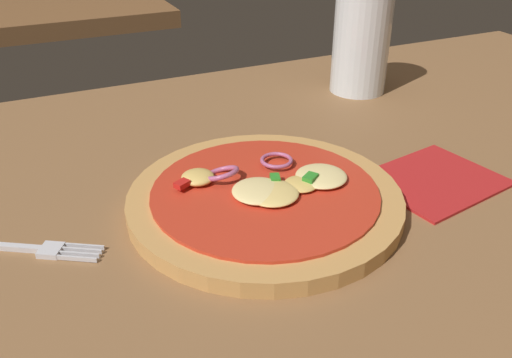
# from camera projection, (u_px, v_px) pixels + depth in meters

# --- Properties ---
(dining_table) EXTENTS (1.47, 0.84, 0.04)m
(dining_table) POSITION_uv_depth(u_px,v_px,m) (257.00, 240.00, 0.50)
(dining_table) COLOR brown
(dining_table) RESTS_ON ground
(pizza) EXTENTS (0.26, 0.26, 0.03)m
(pizza) POSITION_uv_depth(u_px,v_px,m) (265.00, 197.00, 0.51)
(pizza) COLOR tan
(pizza) RESTS_ON dining_table
(fork) EXTENTS (0.14, 0.09, 0.01)m
(fork) POSITION_uv_depth(u_px,v_px,m) (19.00, 248.00, 0.45)
(fork) COLOR silver
(fork) RESTS_ON dining_table
(beer_glass) EXTENTS (0.08, 0.08, 0.14)m
(beer_glass) POSITION_uv_depth(u_px,v_px,m) (361.00, 48.00, 0.76)
(beer_glass) COLOR silver
(beer_glass) RESTS_ON dining_table
(napkin) EXTENTS (0.15, 0.13, 0.00)m
(napkin) POSITION_uv_depth(u_px,v_px,m) (434.00, 180.00, 0.56)
(napkin) COLOR #B21E1E
(napkin) RESTS_ON dining_table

